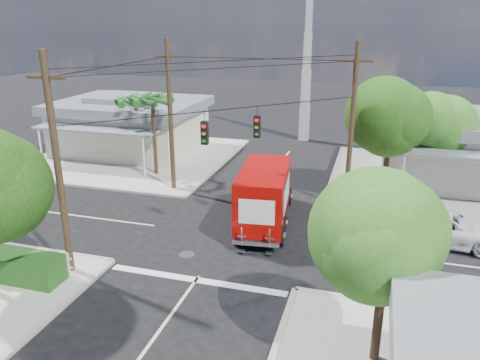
% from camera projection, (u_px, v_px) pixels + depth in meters
% --- Properties ---
extents(ground, '(120.00, 120.00, 0.00)m').
position_uv_depth(ground, '(228.00, 235.00, 22.82)').
color(ground, black).
rests_on(ground, ground).
extents(sidewalk_ne, '(14.12, 14.12, 0.14)m').
position_uv_depth(sidewalk_ne, '(443.00, 184.00, 29.76)').
color(sidewalk_ne, '#A29D92').
rests_on(sidewalk_ne, ground).
extents(sidewalk_nw, '(14.12, 14.12, 0.14)m').
position_uv_depth(sidewalk_nw, '(136.00, 157.00, 35.56)').
color(sidewalk_nw, '#A29D92').
rests_on(sidewalk_nw, ground).
extents(road_markings, '(32.00, 32.00, 0.01)m').
position_uv_depth(road_markings, '(219.00, 249.00, 21.48)').
color(road_markings, beige).
rests_on(road_markings, ground).
extents(building_ne, '(11.80, 10.20, 4.50)m').
position_uv_depth(building_ne, '(473.00, 147.00, 29.58)').
color(building_ne, beige).
rests_on(building_ne, sidewalk_ne).
extents(building_nw, '(10.80, 10.20, 4.30)m').
position_uv_depth(building_nw, '(131.00, 124.00, 36.59)').
color(building_nw, beige).
rests_on(building_nw, sidewalk_nw).
extents(radio_tower, '(0.80, 0.80, 17.00)m').
position_uv_depth(radio_tower, '(306.00, 74.00, 38.98)').
color(radio_tower, silver).
rests_on(radio_tower, ground).
extents(tree_ne_front, '(4.21, 4.14, 6.66)m').
position_uv_depth(tree_ne_front, '(391.00, 120.00, 25.47)').
color(tree_ne_front, '#422D1C').
rests_on(tree_ne_front, sidewalk_ne).
extents(tree_ne_back, '(3.77, 3.66, 5.82)m').
position_uv_depth(tree_ne_back, '(437.00, 125.00, 26.96)').
color(tree_ne_back, '#422D1C').
rests_on(tree_ne_back, sidewalk_ne).
extents(tree_se, '(3.67, 3.54, 5.62)m').
position_uv_depth(tree_se, '(387.00, 244.00, 13.06)').
color(tree_se, '#422D1C').
rests_on(tree_se, sidewalk_se).
extents(palm_nw_front, '(3.01, 3.08, 5.59)m').
position_uv_depth(palm_nw_front, '(152.00, 101.00, 29.97)').
color(palm_nw_front, '#422D1C').
rests_on(palm_nw_front, sidewalk_nw).
extents(palm_nw_back, '(3.01, 3.08, 5.19)m').
position_uv_depth(palm_nw_back, '(136.00, 101.00, 31.99)').
color(palm_nw_back, '#422D1C').
rests_on(palm_nw_back, sidewalk_nw).
extents(utility_poles, '(12.00, 10.68, 9.00)m').
position_uv_depth(utility_poles, '(207.00, 132.00, 23.17)').
color(utility_poles, '#473321').
rests_on(utility_poles, ground).
extents(picket_fence, '(5.94, 0.06, 1.00)m').
position_uv_depth(picket_fence, '(11.00, 254.00, 19.60)').
color(picket_fence, silver).
rests_on(picket_fence, sidewalk_sw).
extents(vending_boxes, '(1.90, 0.50, 1.10)m').
position_uv_depth(vending_boxes, '(371.00, 193.00, 26.49)').
color(vending_boxes, red).
rests_on(vending_boxes, sidewalk_ne).
extents(delivery_truck, '(3.04, 7.42, 3.13)m').
position_uv_depth(delivery_truck, '(265.00, 194.00, 23.71)').
color(delivery_truck, black).
rests_on(delivery_truck, ground).
extents(parked_car, '(5.68, 2.99, 1.53)m').
position_uv_depth(parked_car, '(445.00, 227.00, 21.93)').
color(parked_car, silver).
rests_on(parked_car, ground).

